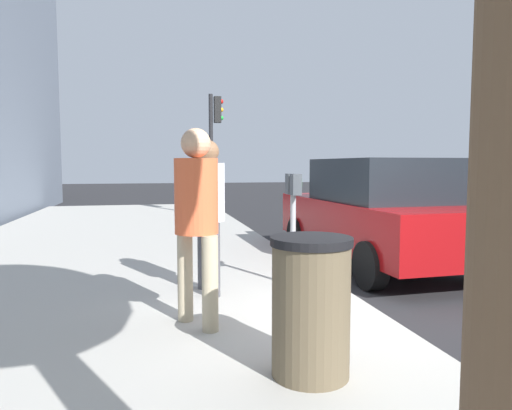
{
  "coord_description": "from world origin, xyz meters",
  "views": [
    {
      "loc": [
        -4.63,
        2.31,
        1.67
      ],
      "look_at": [
        1.24,
        1.0,
        1.16
      ],
      "focal_mm": 33.22,
      "sensor_mm": 36.0,
      "label": 1
    }
  ],
  "objects_px": {
    "parked_sedan_near": "(378,212)",
    "traffic_signal": "(214,134)",
    "pedestrian_bystander": "(196,209)",
    "trash_bin": "(311,306)",
    "parking_meter": "(293,205)",
    "pedestrian_at_meter": "(208,203)"
  },
  "relations": [
    {
      "from": "parked_sedan_near",
      "to": "trash_bin",
      "type": "height_order",
      "value": "parked_sedan_near"
    },
    {
      "from": "trash_bin",
      "to": "parking_meter",
      "type": "bearing_deg",
      "value": -14.15
    },
    {
      "from": "pedestrian_bystander",
      "to": "parked_sedan_near",
      "type": "distance_m",
      "value": 4.28
    },
    {
      "from": "parked_sedan_near",
      "to": "pedestrian_bystander",
      "type": "bearing_deg",
      "value": 130.29
    },
    {
      "from": "parking_meter",
      "to": "traffic_signal",
      "type": "distance_m",
      "value": 8.52
    },
    {
      "from": "pedestrian_bystander",
      "to": "traffic_signal",
      "type": "xyz_separation_m",
      "value": [
        9.67,
        -1.45,
        1.31
      ]
    },
    {
      "from": "parked_sedan_near",
      "to": "traffic_signal",
      "type": "bearing_deg",
      "value": 14.58
    },
    {
      "from": "pedestrian_bystander",
      "to": "traffic_signal",
      "type": "bearing_deg",
      "value": 51.93
    },
    {
      "from": "pedestrian_bystander",
      "to": "trash_bin",
      "type": "relative_size",
      "value": 1.84
    },
    {
      "from": "parked_sedan_near",
      "to": "trash_bin",
      "type": "relative_size",
      "value": 4.43
    },
    {
      "from": "pedestrian_bystander",
      "to": "parking_meter",
      "type": "bearing_deg",
      "value": 14.13
    },
    {
      "from": "pedestrian_bystander",
      "to": "trash_bin",
      "type": "height_order",
      "value": "pedestrian_bystander"
    },
    {
      "from": "parked_sedan_near",
      "to": "traffic_signal",
      "type": "xyz_separation_m",
      "value": [
        6.92,
        1.8,
        1.68
      ]
    },
    {
      "from": "pedestrian_at_meter",
      "to": "trash_bin",
      "type": "height_order",
      "value": "pedestrian_at_meter"
    },
    {
      "from": "pedestrian_bystander",
      "to": "parked_sedan_near",
      "type": "xyz_separation_m",
      "value": [
        2.76,
        -3.25,
        -0.37
      ]
    },
    {
      "from": "parking_meter",
      "to": "traffic_signal",
      "type": "bearing_deg",
      "value": -0.86
    },
    {
      "from": "parking_meter",
      "to": "pedestrian_at_meter",
      "type": "height_order",
      "value": "pedestrian_at_meter"
    },
    {
      "from": "pedestrian_bystander",
      "to": "traffic_signal",
      "type": "height_order",
      "value": "traffic_signal"
    },
    {
      "from": "traffic_signal",
      "to": "trash_bin",
      "type": "distance_m",
      "value": 11.1
    },
    {
      "from": "pedestrian_at_meter",
      "to": "parked_sedan_near",
      "type": "bearing_deg",
      "value": 17.53
    },
    {
      "from": "trash_bin",
      "to": "pedestrian_at_meter",
      "type": "bearing_deg",
      "value": 10.71
    },
    {
      "from": "parking_meter",
      "to": "pedestrian_at_meter",
      "type": "relative_size",
      "value": 0.78
    }
  ]
}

